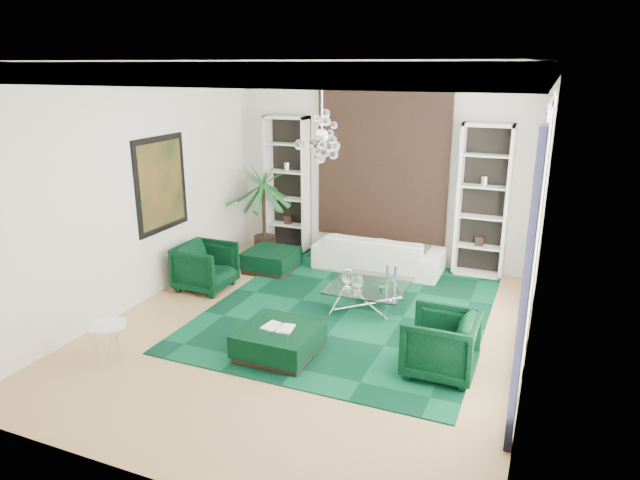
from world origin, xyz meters
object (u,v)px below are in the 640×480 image
at_px(armchair_left, 206,267).
at_px(armchair_right, 440,344).
at_px(sofa, 378,253).
at_px(side_table, 108,342).
at_px(ottoman_side, 271,260).
at_px(ottoman_front, 279,341).
at_px(coffee_table, 369,297).
at_px(palm, 263,198).

bearing_deg(armchair_left, armchair_right, -106.56).
height_order(sofa, side_table, sofa).
distance_m(ottoman_side, ottoman_front, 3.33).
relative_size(armchair_right, coffee_table, 0.75).
xyz_separation_m(armchair_left, side_table, (0.20, -2.63, -0.16)).
bearing_deg(armchair_right, ottoman_side, -124.47).
bearing_deg(side_table, sofa, 63.89).
bearing_deg(armchair_left, palm, -1.57).
height_order(armchair_right, ottoman_side, armchair_right).
relative_size(armchair_left, armchair_right, 1.00).
distance_m(armchair_right, ottoman_side, 4.51).
height_order(sofa, palm, palm).
height_order(armchair_right, side_table, armchair_right).
bearing_deg(side_table, palm, 91.81).
height_order(coffee_table, side_table, side_table).
bearing_deg(ottoman_front, coffee_table, 71.55).
bearing_deg(armchair_left, ottoman_front, -126.36).
relative_size(sofa, ottoman_front, 2.39).
height_order(ottoman_side, palm, palm).
height_order(armchair_left, ottoman_side, armchair_left).
bearing_deg(side_table, armchair_left, 94.45).
bearing_deg(coffee_table, ottoman_side, 156.49).
height_order(armchair_right, coffee_table, armchair_right).
distance_m(coffee_table, ottoman_front, 2.03).
bearing_deg(coffee_table, palm, 147.65).
xyz_separation_m(sofa, palm, (-2.44, 0.02, 0.85)).
distance_m(armchair_left, armchair_right, 4.52).
distance_m(sofa, armchair_left, 3.23).
xyz_separation_m(ottoman_side, ottoman_front, (1.62, -2.91, 0.00)).
bearing_deg(armchair_right, sofa, -151.23).
xyz_separation_m(armchair_left, armchair_right, (4.33, -1.29, 0.00)).
distance_m(armchair_right, palm, 5.49).
bearing_deg(ottoman_front, ottoman_side, 119.16).
bearing_deg(palm, side_table, -88.19).
bearing_deg(armchair_left, sofa, -50.65).
height_order(armchair_right, palm, palm).
height_order(sofa, ottoman_side, sofa).
relative_size(coffee_table, side_table, 2.31).
bearing_deg(side_table, ottoman_side, 83.95).
distance_m(armchair_left, side_table, 2.64).
bearing_deg(ottoman_side, side_table, -96.05).
distance_m(coffee_table, palm, 3.49).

